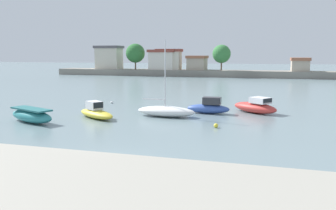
{
  "coord_description": "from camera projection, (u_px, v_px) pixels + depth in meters",
  "views": [
    {
      "loc": [
        8.31,
        -15.73,
        5.71
      ],
      "look_at": [
        -0.99,
        16.18,
        0.87
      ],
      "focal_mm": 37.46,
      "sensor_mm": 36.0,
      "label": 1
    }
  ],
  "objects": [
    {
      "name": "moored_boat_1",
      "position": [
        96.0,
        112.0,
        31.55
      ],
      "size": [
        5.03,
        4.03,
        1.5
      ],
      "rotation": [
        0.0,
        0.0,
        -0.58
      ],
      "color": "yellow",
      "rests_on": "ground"
    },
    {
      "name": "mooring_buoy_0",
      "position": [
        216.0,
        126.0,
        27.37
      ],
      "size": [
        0.35,
        0.35,
        0.35
      ],
      "primitive_type": "sphere",
      "color": "yellow",
      "rests_on": "ground"
    },
    {
      "name": "distant_shoreline",
      "position": [
        225.0,
        65.0,
        88.91
      ],
      "size": [
        98.14,
        7.46,
        8.53
      ],
      "color": "gray",
      "rests_on": "ground"
    },
    {
      "name": "moored_boat_4",
      "position": [
        256.0,
        107.0,
        34.27
      ],
      "size": [
        5.07,
        4.44,
        1.58
      ],
      "rotation": [
        0.0,
        0.0,
        -0.64
      ],
      "color": "#C63833",
      "rests_on": "ground"
    },
    {
      "name": "moored_boat_3",
      "position": [
        209.0,
        107.0,
        33.97
      ],
      "size": [
        4.16,
        1.41,
        1.6
      ],
      "rotation": [
        0.0,
        0.0,
        -0.01
      ],
      "color": "#3856A8",
      "rests_on": "ground"
    },
    {
      "name": "moored_boat_0",
      "position": [
        31.0,
        116.0,
        29.5
      ],
      "size": [
        5.54,
        3.41,
        1.2
      ],
      "rotation": [
        0.0,
        0.0,
        -0.37
      ],
      "color": "teal",
      "rests_on": "ground"
    },
    {
      "name": "moored_boat_2",
      "position": [
        166.0,
        111.0,
        32.32
      ],
      "size": [
        5.56,
        2.25,
        7.02
      ],
      "rotation": [
        0.0,
        0.0,
        -0.04
      ],
      "color": "white",
      "rests_on": "ground"
    },
    {
      "name": "ground_plane",
      "position": [
        99.0,
        166.0,
        18.07
      ],
      "size": [
        400.0,
        400.0,
        0.0
      ],
      "primitive_type": "plane",
      "color": "slate"
    },
    {
      "name": "mooring_buoy_1",
      "position": [
        112.0,
        102.0,
        40.82
      ],
      "size": [
        0.28,
        0.28,
        0.28
      ],
      "primitive_type": "sphere",
      "color": "white",
      "rests_on": "ground"
    }
  ]
}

